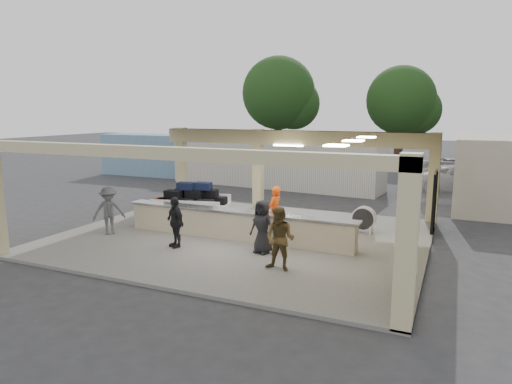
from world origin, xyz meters
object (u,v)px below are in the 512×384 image
at_px(drum_fan, 364,219).
at_px(baggage_handler, 275,212).
at_px(passenger_d, 262,227).
at_px(passenger_c, 109,211).
at_px(passenger_a, 280,239).
at_px(container_white, 273,163).
at_px(car_white_a, 461,178).
at_px(passenger_b, 175,222).
at_px(car_dark, 456,173).
at_px(baggage_counter, 236,225).
at_px(container_blue, 177,156).
at_px(luggage_cart, 191,201).

height_order(drum_fan, baggage_handler, baggage_handler).
bearing_deg(passenger_d, passenger_c, -163.20).
bearing_deg(passenger_d, passenger_a, -34.91).
height_order(passenger_d, container_white, container_white).
distance_m(drum_fan, car_white_a, 11.60).
relative_size(passenger_a, passenger_d, 1.06).
height_order(baggage_handler, passenger_b, baggage_handler).
bearing_deg(passenger_a, baggage_handler, 117.79).
bearing_deg(passenger_a, car_dark, 80.37).
height_order(baggage_counter, passenger_c, passenger_c).
xyz_separation_m(baggage_counter, passenger_b, (-1.35, -1.55, 0.31)).
distance_m(drum_fan, passenger_a, 4.98).
height_order(passenger_c, passenger_d, passenger_c).
xyz_separation_m(passenger_d, car_white_a, (5.45, 14.77, -0.20)).
height_order(passenger_a, passenger_b, passenger_a).
distance_m(drum_fan, car_dark, 12.99).
relative_size(baggage_counter, container_white, 0.65).
relative_size(baggage_handler, passenger_c, 1.04).
bearing_deg(car_white_a, passenger_d, 142.06).
distance_m(car_dark, container_white, 10.54).
height_order(drum_fan, container_blue, container_blue).
relative_size(passenger_d, container_blue, 0.15).
bearing_deg(passenger_a, container_white, 116.25).
relative_size(drum_fan, car_white_a, 0.19).
bearing_deg(container_blue, passenger_c, -66.28).
xyz_separation_m(passenger_a, car_white_a, (4.42, 15.97, -0.25)).
distance_m(passenger_b, container_white, 12.92).
distance_m(baggage_counter, baggage_handler, 1.38).
bearing_deg(passenger_b, car_dark, 93.25).
relative_size(baggage_counter, drum_fan, 8.81).
xyz_separation_m(car_white_a, car_dark, (-0.26, 1.50, 0.08)).
xyz_separation_m(passenger_a, container_blue, (-13.01, 14.69, 0.41)).
distance_m(passenger_b, passenger_d, 2.78).
height_order(luggage_cart, passenger_c, passenger_c).
height_order(passenger_a, car_dark, passenger_a).
xyz_separation_m(passenger_c, container_blue, (-6.33, 13.71, 0.44)).
bearing_deg(car_white_a, container_blue, 76.48).
bearing_deg(baggage_counter, container_blue, 130.36).
distance_m(passenger_b, passenger_c, 2.94).
height_order(passenger_c, container_white, container_white).
bearing_deg(passenger_c, luggage_cart, 10.39).
bearing_deg(passenger_a, drum_fan, 78.39).
distance_m(baggage_handler, car_dark, 15.46).
bearing_deg(passenger_b, luggage_cart, 141.43).
bearing_deg(drum_fan, passenger_c, -151.20).
bearing_deg(drum_fan, container_white, 131.81).
distance_m(passenger_b, car_white_a, 17.35).
distance_m(luggage_cart, drum_fan, 6.43).
bearing_deg(car_dark, car_white_a, -168.62).
relative_size(baggage_handler, car_dark, 0.37).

